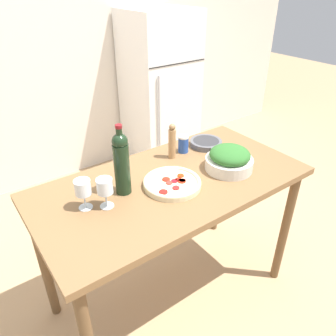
# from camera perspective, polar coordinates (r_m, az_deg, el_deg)

# --- Properties ---
(ground_plane) EXTENTS (14.00, 14.00, 0.00)m
(ground_plane) POSITION_cam_1_polar(r_m,az_deg,el_deg) (2.40, 0.57, -20.76)
(ground_plane) COLOR tan
(wall_back) EXTENTS (6.40, 0.08, 2.60)m
(wall_back) POSITION_cam_1_polar(r_m,az_deg,el_deg) (3.31, -20.89, 18.81)
(wall_back) COLOR silver
(wall_back) RESTS_ON ground_plane
(refrigerator) EXTENTS (0.66, 0.65, 1.61)m
(refrigerator) POSITION_cam_1_polar(r_m,az_deg,el_deg) (3.54, -1.46, 13.04)
(refrigerator) COLOR white
(refrigerator) RESTS_ON ground_plane
(prep_counter) EXTENTS (1.50, 0.76, 0.91)m
(prep_counter) POSITION_cam_1_polar(r_m,az_deg,el_deg) (1.84, 0.70, -5.05)
(prep_counter) COLOR brown
(prep_counter) RESTS_ON ground_plane
(wine_bottle) EXTENTS (0.08, 0.08, 0.37)m
(wine_bottle) POSITION_cam_1_polar(r_m,az_deg,el_deg) (1.62, -8.10, 0.98)
(wine_bottle) COLOR black
(wine_bottle) RESTS_ON prep_counter
(wine_glass_near) EXTENTS (0.08, 0.08, 0.15)m
(wine_glass_near) POSITION_cam_1_polar(r_m,az_deg,el_deg) (1.56, -10.98, -3.34)
(wine_glass_near) COLOR silver
(wine_glass_near) RESTS_ON prep_counter
(wine_glass_far) EXTENTS (0.08, 0.08, 0.15)m
(wine_glass_far) POSITION_cam_1_polar(r_m,az_deg,el_deg) (1.57, -14.60, -3.55)
(wine_glass_far) COLOR silver
(wine_glass_far) RESTS_ON prep_counter
(pepper_mill) EXTENTS (0.04, 0.04, 0.22)m
(pepper_mill) POSITION_cam_1_polar(r_m,az_deg,el_deg) (1.96, 0.72, 4.60)
(pepper_mill) COLOR #AD7F51
(pepper_mill) RESTS_ON prep_counter
(salad_bowl) EXTENTS (0.27, 0.27, 0.14)m
(salad_bowl) POSITION_cam_1_polar(r_m,az_deg,el_deg) (1.89, 10.63, 1.51)
(salad_bowl) COLOR silver
(salad_bowl) RESTS_ON prep_counter
(homemade_pizza) EXTENTS (0.31, 0.31, 0.04)m
(homemade_pizza) POSITION_cam_1_polar(r_m,az_deg,el_deg) (1.73, 0.73, -2.61)
(homemade_pizza) COLOR beige
(homemade_pizza) RESTS_ON prep_counter
(salt_canister) EXTENTS (0.07, 0.07, 0.11)m
(salt_canister) POSITION_cam_1_polar(r_m,az_deg,el_deg) (2.05, 2.68, 4.22)
(salt_canister) COLOR #284CA3
(salt_canister) RESTS_ON prep_counter
(cast_iron_skillet) EXTENTS (0.21, 0.32, 0.04)m
(cast_iron_skillet) POSITION_cam_1_polar(r_m,az_deg,el_deg) (2.15, 6.66, 4.33)
(cast_iron_skillet) COLOR #56565B
(cast_iron_skillet) RESTS_ON prep_counter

